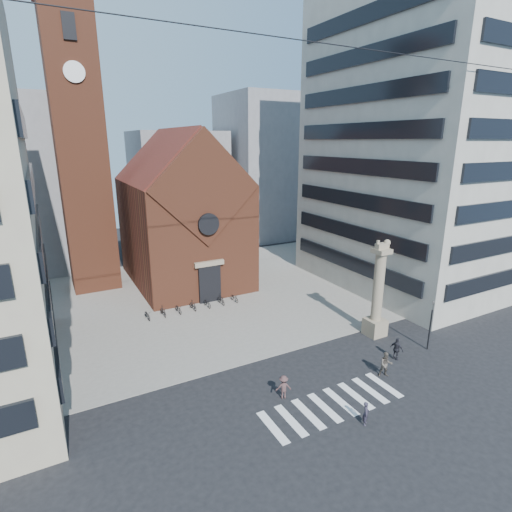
# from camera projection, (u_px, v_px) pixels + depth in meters

# --- Properties ---
(ground) EXTENTS (120.00, 120.00, 0.00)m
(ground) POSITION_uv_depth(u_px,v_px,m) (300.00, 383.00, 28.31)
(ground) COLOR black
(ground) RESTS_ON ground
(piazza) EXTENTS (46.00, 30.00, 0.05)m
(piazza) POSITION_uv_depth(u_px,v_px,m) (203.00, 295.00, 44.38)
(piazza) COLOR gray
(piazza) RESTS_ON ground
(zebra_crossing) EXTENTS (10.20, 3.20, 0.01)m
(zebra_crossing) POSITION_uv_depth(u_px,v_px,m) (333.00, 404.00, 26.02)
(zebra_crossing) COLOR white
(zebra_crossing) RESTS_ON ground
(church) EXTENTS (12.00, 16.65, 18.00)m
(church) POSITION_uv_depth(u_px,v_px,m) (182.00, 216.00, 47.26)
(church) COLOR brown
(church) RESTS_ON ground
(campanile) EXTENTS (5.50, 5.50, 31.20)m
(campanile) POSITION_uv_depth(u_px,v_px,m) (81.00, 148.00, 43.06)
(campanile) COLOR brown
(campanile) RESTS_ON ground
(building_right) EXTENTS (18.00, 22.00, 32.00)m
(building_right) POSITION_uv_depth(u_px,v_px,m) (421.00, 146.00, 44.92)
(building_right) COLOR #B5B0A3
(building_right) RESTS_ON ground
(bg_block_mid) EXTENTS (14.00, 12.00, 18.00)m
(bg_block_mid) POSITION_uv_depth(u_px,v_px,m) (179.00, 188.00, 66.60)
(bg_block_mid) COLOR gray
(bg_block_mid) RESTS_ON ground
(bg_block_right) EXTENTS (16.00, 14.00, 24.00)m
(bg_block_right) POSITION_uv_depth(u_px,v_px,m) (271.00, 167.00, 70.50)
(bg_block_right) COLOR gray
(bg_block_right) RESTS_ON ground
(lion_column) EXTENTS (1.63, 1.60, 8.68)m
(lion_column) POSITION_uv_depth(u_px,v_px,m) (377.00, 298.00, 34.44)
(lion_column) COLOR gray
(lion_column) RESTS_ON ground
(traffic_light) EXTENTS (0.13, 0.16, 4.30)m
(traffic_light) POSITION_uv_depth(u_px,v_px,m) (430.00, 324.00, 32.29)
(traffic_light) COLOR black
(traffic_light) RESTS_ON ground
(pedestrian_0) EXTENTS (0.66, 0.64, 1.52)m
(pedestrian_0) POSITION_uv_depth(u_px,v_px,m) (366.00, 413.00, 24.02)
(pedestrian_0) COLOR #2C2737
(pedestrian_0) RESTS_ON ground
(pedestrian_1) EXTENTS (1.16, 1.08, 1.91)m
(pedestrian_1) POSITION_uv_depth(u_px,v_px,m) (386.00, 364.00, 28.90)
(pedestrian_1) COLOR #4E463E
(pedestrian_1) RESTS_ON ground
(pedestrian_2) EXTENTS (0.70, 1.14, 1.81)m
(pedestrian_2) POSITION_uv_depth(u_px,v_px,m) (397.00, 349.00, 31.13)
(pedestrian_2) COLOR #24232A
(pedestrian_2) RESTS_ON ground
(pedestrian_3) EXTENTS (1.22, 0.94, 1.66)m
(pedestrian_3) POSITION_uv_depth(u_px,v_px,m) (283.00, 387.00, 26.47)
(pedestrian_3) COLOR #483030
(pedestrian_3) RESTS_ON ground
(scooter_0) EXTENTS (0.65, 1.67, 0.86)m
(scooter_0) POSITION_uv_depth(u_px,v_px,m) (147.00, 315.00, 38.26)
(scooter_0) COLOR black
(scooter_0) RESTS_ON piazza
(scooter_1) EXTENTS (0.53, 1.62, 0.96)m
(scooter_1) POSITION_uv_depth(u_px,v_px,m) (163.00, 311.00, 38.95)
(scooter_1) COLOR black
(scooter_1) RESTS_ON piazza
(scooter_2) EXTENTS (0.65, 1.67, 0.86)m
(scooter_2) POSITION_uv_depth(u_px,v_px,m) (178.00, 309.00, 39.66)
(scooter_2) COLOR black
(scooter_2) RESTS_ON piazza
(scooter_3) EXTENTS (0.53, 1.62, 0.96)m
(scooter_3) POSITION_uv_depth(u_px,v_px,m) (193.00, 305.00, 40.35)
(scooter_3) COLOR black
(scooter_3) RESTS_ON piazza
(scooter_4) EXTENTS (0.65, 1.67, 0.86)m
(scooter_4) POSITION_uv_depth(u_px,v_px,m) (207.00, 303.00, 41.06)
(scooter_4) COLOR black
(scooter_4) RESTS_ON piazza
(scooter_5) EXTENTS (0.53, 1.62, 0.96)m
(scooter_5) POSITION_uv_depth(u_px,v_px,m) (221.00, 300.00, 41.75)
(scooter_5) COLOR black
(scooter_5) RESTS_ON piazza
(scooter_6) EXTENTS (0.65, 1.67, 0.86)m
(scooter_6) POSITION_uv_depth(u_px,v_px,m) (234.00, 298.00, 42.46)
(scooter_6) COLOR black
(scooter_6) RESTS_ON piazza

